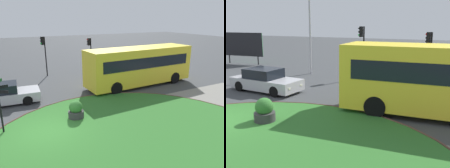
# 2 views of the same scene
# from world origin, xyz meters

# --- Properties ---
(ground) EXTENTS (120.00, 120.00, 0.00)m
(ground) POSITION_xyz_m (0.00, 0.00, 0.00)
(ground) COLOR #3D3F42
(sidewalk_paving) EXTENTS (32.00, 7.64, 0.02)m
(sidewalk_paving) POSITION_xyz_m (0.00, -2.18, 0.01)
(sidewalk_paving) COLOR gray
(sidewalk_paving) RESTS_ON ground
(grass_island) EXTENTS (14.86, 14.86, 0.10)m
(grass_island) POSITION_xyz_m (3.50, -3.55, 0.05)
(grass_island) COLOR #2D6B28
(grass_island) RESTS_ON ground
(grass_kerb_ring) EXTENTS (15.17, 15.17, 0.11)m
(grass_kerb_ring) POSITION_xyz_m (3.50, -3.55, 0.06)
(grass_kerb_ring) COLOR brown
(grass_kerb_ring) RESTS_ON ground
(bus_yellow) EXTENTS (9.63, 2.88, 3.25)m
(bus_yellow) POSITION_xyz_m (8.98, 4.70, 1.74)
(bus_yellow) COLOR yellow
(bus_yellow) RESTS_ON ground
(car_near_lane) EXTENTS (4.71, 2.23, 1.42)m
(car_near_lane) POSITION_xyz_m (-1.70, 5.36, 0.65)
(car_near_lane) COLOR #B7B7BC
(car_near_lane) RESTS_ON ground
(traffic_light_near) EXTENTS (0.48, 0.32, 3.90)m
(traffic_light_near) POSITION_xyz_m (2.43, 11.61, 2.86)
(traffic_light_near) COLOR black
(traffic_light_near) RESTS_ON ground
(traffic_light_far) EXTENTS (0.49, 0.30, 3.56)m
(traffic_light_far) POSITION_xyz_m (7.26, 11.68, 2.62)
(traffic_light_far) COLOR black
(traffic_light_far) RESTS_ON ground
(planter_kerbside) EXTENTS (0.91, 0.91, 1.12)m
(planter_kerbside) POSITION_xyz_m (1.87, 0.82, 0.50)
(planter_kerbside) COLOR #383838
(planter_kerbside) RESTS_ON ground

